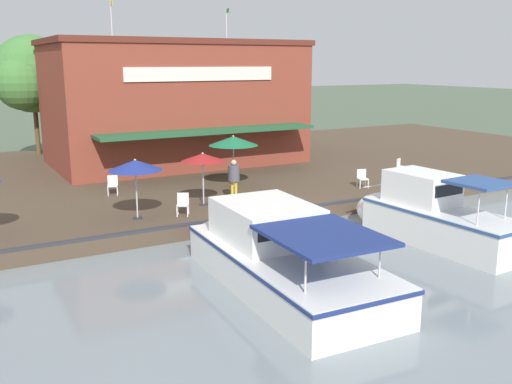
% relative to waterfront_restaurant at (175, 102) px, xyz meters
% --- Properties ---
extents(ground_plane, '(220.00, 220.00, 0.00)m').
position_rel_waterfront_restaurant_xyz_m(ground_plane, '(13.12, -0.58, -4.08)').
color(ground_plane, '#4C5B47').
extents(quay_deck, '(22.00, 56.00, 0.60)m').
position_rel_waterfront_restaurant_xyz_m(quay_deck, '(2.12, -0.58, -3.78)').
color(quay_deck, '#4C3D2D').
rests_on(quay_deck, ground).
extents(quay_edge_fender, '(0.20, 50.40, 0.10)m').
position_rel_waterfront_restaurant_xyz_m(quay_edge_fender, '(13.02, -0.58, -3.43)').
color(quay_edge_fender, '#2D2D33').
rests_on(quay_edge_fender, quay_deck).
extents(waterfront_restaurant, '(9.89, 13.99, 8.93)m').
position_rel_waterfront_restaurant_xyz_m(waterfront_restaurant, '(0.00, 0.00, 0.00)').
color(waterfront_restaurant, brown).
rests_on(waterfront_restaurant, quay_deck).
extents(patio_umbrella_near_quay_edge, '(1.77, 1.77, 2.19)m').
position_rel_waterfront_restaurant_xyz_m(patio_umbrella_near_quay_edge, '(10.49, -2.90, -1.50)').
color(patio_umbrella_near_quay_edge, '#B7B7B7').
rests_on(patio_umbrella_near_quay_edge, quay_deck).
extents(patio_umbrella_by_entrance, '(2.01, 2.01, 2.29)m').
position_rel_waterfront_restaurant_xyz_m(patio_umbrella_by_entrance, '(11.22, -5.94, -1.44)').
color(patio_umbrella_by_entrance, '#B7B7B7').
rests_on(patio_umbrella_by_entrance, quay_deck).
extents(patio_umbrella_mid_patio_left, '(2.29, 2.29, 2.46)m').
position_rel_waterfront_restaurant_xyz_m(patio_umbrella_mid_patio_left, '(8.06, -0.27, -1.28)').
color(patio_umbrella_mid_patio_left, '#B7B7B7').
rests_on(patio_umbrella_mid_patio_left, quay_deck).
extents(cafe_chair_back_row_seat, '(0.59, 0.59, 0.85)m').
position_rel_waterfront_restaurant_xyz_m(cafe_chair_back_row_seat, '(11.55, -4.23, -3.00)').
color(cafe_chair_back_row_seat, white).
rests_on(cafe_chair_back_row_seat, quay_deck).
extents(cafe_chair_mid_patio, '(0.56, 0.56, 0.85)m').
position_rel_waterfront_restaurant_xyz_m(cafe_chair_mid_patio, '(11.02, 4.98, -3.00)').
color(cafe_chair_mid_patio, white).
rests_on(cafe_chair_mid_patio, quay_deck).
extents(cafe_chair_under_first_umbrella, '(0.56, 0.56, 0.85)m').
position_rel_waterfront_restaurant_xyz_m(cafe_chair_under_first_umbrella, '(6.81, -5.65, -3.00)').
color(cafe_chair_under_first_umbrella, white).
rests_on(cafe_chair_under_first_umbrella, quay_deck).
extents(cafe_chair_far_corner_seat, '(0.59, 0.59, 0.85)m').
position_rel_waterfront_restaurant_xyz_m(cafe_chair_far_corner_seat, '(9.59, 8.73, -3.00)').
color(cafe_chair_far_corner_seat, white).
rests_on(cafe_chair_far_corner_seat, quay_deck).
extents(person_mid_patio, '(0.49, 0.49, 1.74)m').
position_rel_waterfront_restaurant_xyz_m(person_mid_patio, '(10.31, -1.40, -2.39)').
color(person_mid_patio, gold).
rests_on(person_mid_patio, quay_deck).
extents(motorboat_second_along, '(6.96, 2.45, 2.52)m').
position_rel_waterfront_restaurant_xyz_m(motorboat_second_along, '(17.19, 2.86, -3.10)').
color(motorboat_second_along, white).
rests_on(motorboat_second_along, river_water).
extents(motorboat_nearest_quay, '(8.90, 3.40, 2.21)m').
position_rel_waterfront_restaurant_xyz_m(motorboat_nearest_quay, '(17.75, -3.92, -3.19)').
color(motorboat_nearest_quay, white).
rests_on(motorboat_nearest_quay, river_water).
extents(tree_behind_restaurant, '(4.98, 4.75, 7.41)m').
position_rel_waterfront_restaurant_xyz_m(tree_behind_restaurant, '(-6.32, -6.91, 1.43)').
color(tree_behind_restaurant, brown).
rests_on(tree_behind_restaurant, quay_deck).
extents(tree_downstream_bank, '(5.27, 5.02, 7.41)m').
position_rel_waterfront_restaurant_xyz_m(tree_downstream_bank, '(-6.27, 1.25, 1.28)').
color(tree_downstream_bank, brown).
rests_on(tree_downstream_bank, quay_deck).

